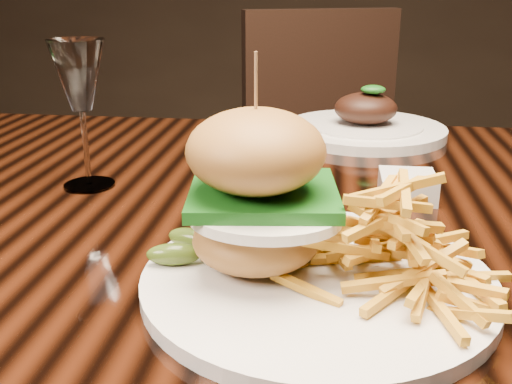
# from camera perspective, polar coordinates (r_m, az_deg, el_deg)

# --- Properties ---
(dining_table) EXTENTS (1.60, 0.90, 0.75)m
(dining_table) POSITION_cam_1_polar(r_m,az_deg,el_deg) (0.85, 2.55, -5.20)
(dining_table) COLOR black
(dining_table) RESTS_ON ground
(burger_plate) EXTENTS (0.34, 0.34, 0.22)m
(burger_plate) POSITION_cam_1_polar(r_m,az_deg,el_deg) (0.56, 5.87, -3.51)
(burger_plate) COLOR silver
(burger_plate) RESTS_ON dining_table
(ramekin) EXTENTS (0.08, 0.08, 0.03)m
(ramekin) POSITION_cam_1_polar(r_m,az_deg,el_deg) (0.83, 14.21, 0.54)
(ramekin) COLOR silver
(ramekin) RESTS_ON dining_table
(wine_glass) EXTENTS (0.08, 0.08, 0.21)m
(wine_glass) POSITION_cam_1_polar(r_m,az_deg,el_deg) (0.86, -16.48, 10.17)
(wine_glass) COLOR white
(wine_glass) RESTS_ON dining_table
(far_dish) EXTENTS (0.30, 0.30, 0.10)m
(far_dish) POSITION_cam_1_polar(r_m,az_deg,el_deg) (1.16, 10.30, 6.25)
(far_dish) COLOR silver
(far_dish) RESTS_ON dining_table
(chair_far) EXTENTS (0.60, 0.60, 0.95)m
(chair_far) POSITION_cam_1_polar(r_m,az_deg,el_deg) (1.73, 7.25, 2.97)
(chair_far) COLOR black
(chair_far) RESTS_ON ground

